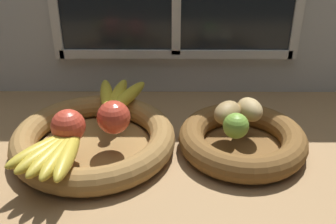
{
  "coord_description": "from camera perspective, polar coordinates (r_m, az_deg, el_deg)",
  "views": [
    {
      "loc": [
        -1.55,
        -76.62,
        51.12
      ],
      "look_at": [
        -2.0,
        -1.52,
        9.73
      ],
      "focal_mm": 42.75,
      "sensor_mm": 36.0,
      "label": 1
    }
  ],
  "objects": [
    {
      "name": "ground_plane",
      "position": [
        0.93,
        1.24,
        -5.62
      ],
      "size": [
        140.0,
        90.0,
        3.0
      ],
      "primitive_type": "cube",
      "color": "#9E774C"
    },
    {
      "name": "fruit_bowl_left",
      "position": [
        0.91,
        -10.51,
        -3.86
      ],
      "size": [
        36.52,
        36.52,
        5.73
      ],
      "color": "olive",
      "rests_on": "ground_plane"
    },
    {
      "name": "fruit_bowl_right",
      "position": [
        0.91,
        10.53,
        -3.92
      ],
      "size": [
        28.52,
        28.52,
        5.73
      ],
      "color": "brown",
      "rests_on": "ground_plane"
    },
    {
      "name": "apple_red_front",
      "position": [
        0.84,
        -14.03,
        -1.98
      ],
      "size": [
        7.07,
        7.07,
        7.07
      ],
      "primitive_type": "sphere",
      "color": "#CC422D",
      "rests_on": "fruit_bowl_left"
    },
    {
      "name": "apple_red_right",
      "position": [
        0.85,
        -7.76,
        -0.75
      ],
      "size": [
        7.19,
        7.19,
        7.19
      ],
      "primitive_type": "sphere",
      "color": "#CC422D",
      "rests_on": "fruit_bowl_left"
    },
    {
      "name": "banana_bunch_front",
      "position": [
        0.8,
        -15.78,
        -5.51
      ],
      "size": [
        13.5,
        17.74,
        3.26
      ],
      "color": "gold",
      "rests_on": "fruit_bowl_left"
    },
    {
      "name": "banana_bunch_back",
      "position": [
        0.98,
        -7.3,
        2.18
      ],
      "size": [
        13.29,
        19.31,
        3.14
      ],
      "color": "yellow",
      "rests_on": "fruit_bowl_left"
    },
    {
      "name": "potato_back",
      "position": [
        0.92,
        11.58,
        0.36
      ],
      "size": [
        7.27,
        8.65,
        4.95
      ],
      "primitive_type": "ellipsoid",
      "rotation": [
        0.0,
        0.0,
        1.89
      ],
      "color": "tan",
      "rests_on": "fruit_bowl_right"
    },
    {
      "name": "potato_oblong",
      "position": [
        0.9,
        8.49,
        -0.09
      ],
      "size": [
        8.77,
        9.19,
        4.92
      ],
      "primitive_type": "ellipsoid",
      "rotation": [
        0.0,
        0.0,
        4.07
      ],
      "color": "#A38451",
      "rests_on": "fruit_bowl_right"
    },
    {
      "name": "lime_near",
      "position": [
        0.84,
        9.65,
        -1.95
      ],
      "size": [
        5.48,
        5.48,
        5.48
      ],
      "primitive_type": "sphere",
      "color": "#7AAD3D",
      "rests_on": "fruit_bowl_right"
    }
  ]
}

